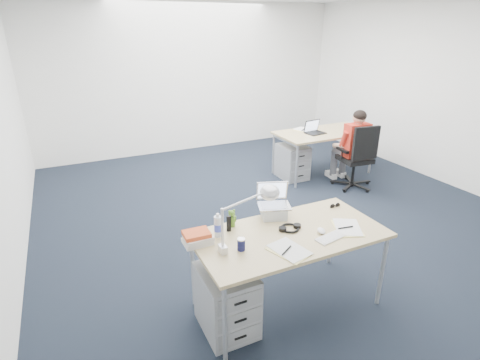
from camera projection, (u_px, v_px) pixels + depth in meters
name	position (u px, v px, depth m)	size (l,w,h in m)	color
floor	(285.00, 220.00, 4.87)	(7.00, 7.00, 0.00)	black
room	(292.00, 86.00, 4.22)	(6.02, 7.02, 2.80)	white
desk_near	(290.00, 238.00, 3.14)	(1.60, 0.80, 0.73)	tan
desk_far	(324.00, 134.00, 6.18)	(1.60, 0.80, 0.73)	tan
office_chair	(355.00, 170.00, 5.77)	(0.71, 0.71, 1.01)	black
seated_person	(350.00, 147.00, 5.80)	(0.38, 0.66, 1.20)	red
drawer_pedestal_near	(227.00, 300.00, 3.03)	(0.40, 0.50, 0.55)	#A7A9AC
drawer_pedestal_far	(292.00, 162.00, 6.15)	(0.40, 0.50, 0.55)	#A7A9AC
silver_laptop	(274.00, 202.00, 3.33)	(0.28, 0.22, 0.30)	silver
wireless_keyboard	(330.00, 238.00, 3.04)	(0.26, 0.11, 0.01)	white
computer_mouse	(321.00, 231.00, 3.12)	(0.06, 0.10, 0.04)	white
headphones	(290.00, 227.00, 3.18)	(0.21, 0.16, 0.03)	black
can_koozie	(241.00, 244.00, 2.87)	(0.06, 0.06, 0.10)	#141741
water_bottle	(218.00, 225.00, 3.04)	(0.06, 0.06, 0.21)	silver
bear_figurine	(232.00, 218.00, 3.21)	(0.08, 0.06, 0.16)	#39741E
book_stack	(197.00, 238.00, 2.96)	(0.22, 0.17, 0.10)	silver
cordless_phone	(229.00, 224.00, 3.13)	(0.04, 0.02, 0.14)	black
papers_left	(289.00, 251.00, 2.87)	(0.21, 0.31, 0.01)	#FEF393
papers_right	(347.00, 228.00, 3.19)	(0.21, 0.30, 0.01)	#FEF393
sunglasses	(335.00, 206.00, 3.57)	(0.11, 0.05, 0.03)	black
desk_lamp	(241.00, 219.00, 2.82)	(0.45, 0.16, 0.51)	silver
dark_laptop	(316.00, 127.00, 6.01)	(0.30, 0.29, 0.22)	black
far_cup	(350.00, 126.00, 6.35)	(0.07, 0.07, 0.09)	white
far_papers	(304.00, 130.00, 6.24)	(0.23, 0.33, 0.01)	white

